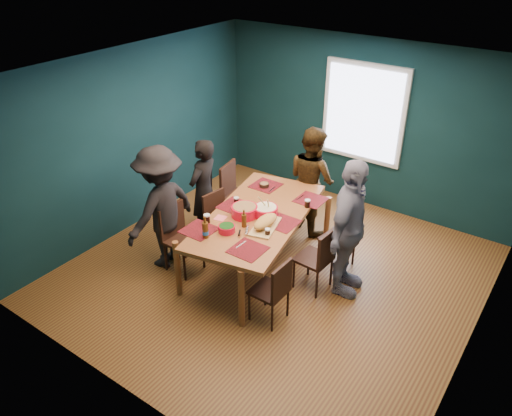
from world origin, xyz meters
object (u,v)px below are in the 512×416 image
at_px(chair_right_far, 343,236).
at_px(cutting_board, 265,223).
at_px(dining_table, 258,220).
at_px(person_far_left, 204,191).
at_px(chair_right_near, 275,288).
at_px(person_back, 312,179).
at_px(bowl_herbs, 227,228).
at_px(chair_left_mid, 219,217).
at_px(chair_left_near, 178,233).
at_px(person_near_left, 161,208).
at_px(bowl_salad, 244,211).
at_px(chair_right_mid, 320,255).
at_px(bowl_dumpling, 266,211).
at_px(chair_left_far, 234,190).
at_px(person_right, 349,229).

relative_size(chair_right_far, cutting_board, 1.29).
distance_m(dining_table, person_far_left, 1.09).
xyz_separation_m(chair_right_near, person_back, (-0.72, 2.09, 0.32)).
bearing_deg(bowl_herbs, chair_left_mid, 135.66).
height_order(person_back, cutting_board, person_back).
bearing_deg(person_back, chair_left_near, 88.51).
distance_m(chair_right_far, person_near_left, 2.44).
bearing_deg(cutting_board, person_near_left, -178.30).
bearing_deg(person_back, bowl_herbs, 110.88).
bearing_deg(bowl_herbs, bowl_salad, 96.48).
bearing_deg(person_far_left, chair_left_near, 8.45).
bearing_deg(chair_right_near, chair_left_mid, 152.03).
distance_m(chair_right_far, cutting_board, 1.17).
distance_m(person_far_left, bowl_salad, 1.02).
relative_size(chair_right_mid, cutting_board, 1.33).
relative_size(chair_left_near, person_far_left, 0.60).
xyz_separation_m(chair_left_near, bowl_salad, (0.77, 0.45, 0.38)).
xyz_separation_m(dining_table, person_back, (0.04, 1.34, 0.04)).
distance_m(bowl_salad, bowl_dumpling, 0.27).
relative_size(chair_left_mid, bowl_dumpling, 2.76).
distance_m(chair_right_far, bowl_salad, 1.37).
distance_m(dining_table, chair_right_near, 1.10).
distance_m(chair_left_far, cutting_board, 1.61).
xyz_separation_m(chair_right_mid, person_near_left, (-2.01, -0.69, 0.34)).
distance_m(chair_left_far, chair_left_near, 1.36).
height_order(chair_right_near, cutting_board, cutting_board).
xyz_separation_m(chair_right_near, person_right, (0.40, 1.01, 0.42)).
distance_m(chair_right_far, chair_right_mid, 0.59).
height_order(chair_right_mid, person_near_left, person_near_left).
distance_m(chair_right_mid, person_back, 1.56).
bearing_deg(chair_left_near, chair_left_far, 96.98).
height_order(dining_table, person_right, person_right).
bearing_deg(person_right, chair_left_far, 68.50).
bearing_deg(person_back, chair_left_mid, 82.02).
height_order(chair_right_mid, person_right, person_right).
xyz_separation_m(dining_table, person_far_left, (-1.07, 0.19, 0.01)).
distance_m(person_right, cutting_board, 1.01).
distance_m(chair_left_far, chair_right_near, 2.31).
xyz_separation_m(chair_right_far, person_back, (-0.88, 0.67, 0.31)).
bearing_deg(chair_right_mid, chair_left_far, 162.95).
xyz_separation_m(chair_right_mid, bowl_dumpling, (-0.79, -0.04, 0.40)).
relative_size(dining_table, bowl_dumpling, 7.65).
bearing_deg(chair_left_near, person_far_left, 106.94).
distance_m(chair_left_near, bowl_salad, 0.97).
relative_size(chair_left_near, person_back, 0.57).
bearing_deg(bowl_salad, person_back, 84.02).
distance_m(dining_table, bowl_herbs, 0.58).
distance_m(person_near_left, bowl_salad, 1.12).
relative_size(chair_left_far, chair_right_mid, 1.11).
bearing_deg(person_far_left, person_near_left, -8.92).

